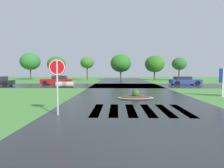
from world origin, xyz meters
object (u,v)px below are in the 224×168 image
at_px(median_island, 136,97).
at_px(stop_sign, 57,74).
at_px(car_blue_compact, 185,81).
at_px(car_white_sedan, 57,80).
at_px(drainage_pipe_stack, 65,84).

bearing_deg(median_island, stop_sign, -127.35).
bearing_deg(median_island, car_blue_compact, 59.66).
height_order(stop_sign, car_white_sedan, stop_sign).
bearing_deg(car_blue_compact, stop_sign, -125.56).
height_order(stop_sign, drainage_pipe_stack, stop_sign).
bearing_deg(car_white_sedan, stop_sign, 102.40).
height_order(stop_sign, car_blue_compact, stop_sign).
xyz_separation_m(stop_sign, car_blue_compact, (12.82, 20.22, -1.36)).
distance_m(stop_sign, car_white_sedan, 21.08).
relative_size(stop_sign, car_blue_compact, 0.59).
distance_m(stop_sign, car_blue_compact, 23.98).
xyz_separation_m(median_island, car_white_sedan, (-10.39, 14.59, 0.47)).
relative_size(stop_sign, drainage_pipe_stack, 1.18).
bearing_deg(drainage_pipe_stack, car_blue_compact, 16.42).
xyz_separation_m(median_island, car_blue_compact, (8.61, 14.71, 0.44)).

